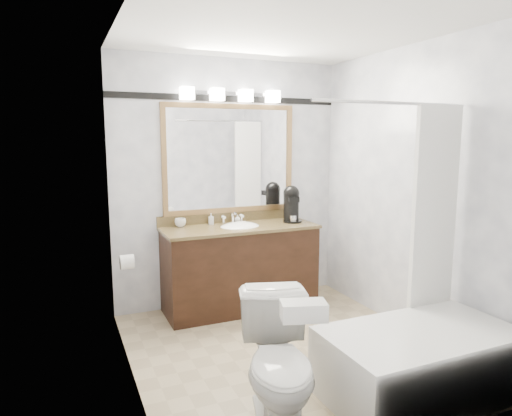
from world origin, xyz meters
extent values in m
cube|color=tan|center=(0.00, 0.00, -0.01)|extent=(2.40, 2.60, 0.01)
cube|color=white|center=(0.00, 0.00, 2.50)|extent=(2.40, 2.60, 0.01)
cube|color=white|center=(0.00, 1.30, 1.25)|extent=(2.40, 0.01, 2.50)
cube|color=white|center=(0.00, -1.30, 1.25)|extent=(2.40, 0.01, 2.50)
cube|color=white|center=(-1.20, 0.00, 1.25)|extent=(0.01, 2.60, 2.50)
cube|color=white|center=(1.20, 0.00, 1.25)|extent=(0.01, 2.60, 2.50)
cube|color=black|center=(0.00, 1.01, 0.41)|extent=(1.50, 0.55, 0.82)
cube|color=olive|center=(0.00, 1.01, 0.83)|extent=(1.53, 0.58, 0.03)
cube|color=olive|center=(0.00, 1.29, 0.90)|extent=(1.53, 0.03, 0.10)
ellipsoid|color=white|center=(0.00, 1.01, 0.82)|extent=(0.44, 0.34, 0.14)
cube|color=olive|center=(0.00, 1.28, 2.02)|extent=(1.40, 0.04, 0.05)
cube|color=olive|center=(0.00, 1.28, 0.97)|extent=(1.40, 0.04, 0.05)
cube|color=olive|center=(-0.68, 1.28, 1.50)|extent=(0.05, 0.04, 1.00)
cube|color=olive|center=(0.68, 1.28, 1.50)|extent=(0.05, 0.04, 1.00)
cube|color=white|center=(0.00, 1.29, 1.50)|extent=(1.30, 0.01, 1.00)
cube|color=silver|center=(0.00, 1.27, 2.15)|extent=(0.90, 0.05, 0.03)
cube|color=white|center=(-0.45, 1.22, 2.13)|extent=(0.12, 0.12, 0.12)
cube|color=white|center=(-0.15, 1.22, 2.13)|extent=(0.12, 0.12, 0.12)
cube|color=white|center=(0.15, 1.22, 2.13)|extent=(0.12, 0.12, 0.12)
cube|color=white|center=(0.45, 1.22, 2.13)|extent=(0.12, 0.12, 0.12)
cube|color=black|center=(0.00, 1.29, 2.10)|extent=(2.40, 0.01, 0.06)
cube|color=white|center=(0.53, -0.92, 0.23)|extent=(1.30, 0.72, 0.45)
cylinder|color=silver|center=(0.53, -0.54, 1.95)|extent=(1.30, 0.02, 0.02)
cube|color=white|center=(0.95, -0.55, 1.18)|extent=(0.40, 0.04, 1.55)
cylinder|color=white|center=(-1.14, 0.66, 0.70)|extent=(0.11, 0.12, 0.12)
imported|color=white|center=(-0.48, -0.85, 0.39)|extent=(0.64, 0.85, 0.77)
cube|color=white|center=(-0.48, -1.12, 0.82)|extent=(0.27, 0.20, 0.10)
cylinder|color=black|center=(0.58, 0.99, 0.86)|extent=(0.19, 0.19, 0.02)
cylinder|color=black|center=(0.59, 1.06, 1.00)|extent=(0.16, 0.16, 0.28)
sphere|color=black|center=(0.59, 1.06, 1.14)|extent=(0.17, 0.17, 0.17)
cube|color=black|center=(0.57, 0.97, 1.09)|extent=(0.13, 0.13, 0.05)
cylinder|color=silver|center=(0.57, 0.97, 0.89)|extent=(0.06, 0.06, 0.06)
imported|color=white|center=(-0.55, 1.21, 0.89)|extent=(0.14, 0.14, 0.08)
imported|color=white|center=(-0.54, 1.23, 0.88)|extent=(0.08, 0.08, 0.07)
imported|color=white|center=(-0.23, 1.22, 0.91)|extent=(0.06, 0.06, 0.11)
imported|color=white|center=(0.05, 1.21, 0.89)|extent=(0.08, 0.08, 0.08)
cube|color=beige|center=(0.07, 1.13, 0.86)|extent=(0.08, 0.06, 0.02)
camera|label=1|loc=(-1.61, -3.10, 1.71)|focal=32.00mm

